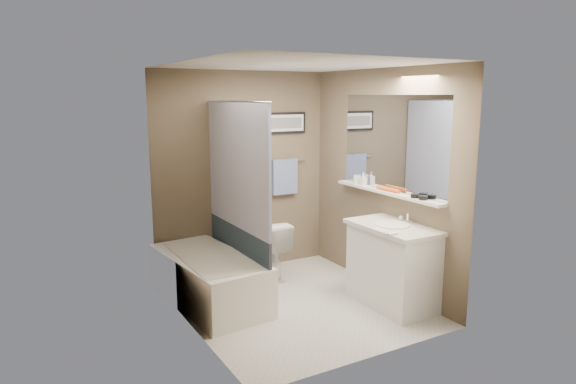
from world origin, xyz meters
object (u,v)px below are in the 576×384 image
vanity (392,267)px  glass_jar (357,179)px  toilet (266,249)px  hair_brush_back (385,188)px  candle_bowl_far (415,196)px  soap_bottle (363,179)px  bathtub (209,279)px  hair_brush_front (392,190)px  candle_bowl_near (423,198)px

vanity → glass_jar: (0.19, 0.86, 0.77)m
toilet → hair_brush_back: 1.57m
candle_bowl_far → soap_bottle: 0.83m
bathtub → soap_bottle: bearing=-13.1°
bathtub → soap_bottle: 2.03m
hair_brush_back → soap_bottle: (0.00, 0.37, 0.05)m
vanity → soap_bottle: 1.10m
hair_brush_front → soap_bottle: (0.00, 0.48, 0.05)m
toilet → soap_bottle: 1.40m
soap_bottle → candle_bowl_far: bearing=-90.0°
candle_bowl_near → hair_brush_front: bearing=90.0°
toilet → hair_brush_back: hair_brush_back is taller
bathtub → candle_bowl_near: candle_bowl_near is taller
vanity → hair_brush_front: 0.81m
candle_bowl_near → glass_jar: 1.06m
candle_bowl_far → hair_brush_back: bearing=90.0°
hair_brush_back → glass_jar: bearing=90.0°
candle_bowl_near → hair_brush_front: 0.46m
candle_bowl_near → soap_bottle: 0.94m
bathtub → glass_jar: bearing=-9.4°
vanity → glass_jar: 1.17m
hair_brush_front → glass_jar: bearing=90.0°
hair_brush_front → hair_brush_back: (0.00, 0.11, 0.00)m
candle_bowl_near → candle_bowl_far: 0.11m
bathtub → candle_bowl_near: 2.31m
toilet → candle_bowl_near: size_ratio=7.67×
toilet → candle_bowl_near: 1.98m
toilet → hair_brush_back: (0.93, -0.98, 0.79)m
glass_jar → candle_bowl_far: bearing=-90.0°
vanity → toilet: bearing=119.1°
bathtub → candle_bowl_far: candle_bowl_far is taller
candle_bowl_near → candle_bowl_far: (0.00, 0.11, 0.00)m
toilet → vanity: 1.55m
glass_jar → bathtub: bearing=176.3°
vanity → hair_brush_back: (0.19, 0.38, 0.74)m
vanity → candle_bowl_far: 0.76m
candle_bowl_far → hair_brush_back: hair_brush_back is taller
candle_bowl_near → hair_brush_back: hair_brush_back is taller
vanity → hair_brush_back: hair_brush_back is taller
bathtub → vanity: vanity is taller
candle_bowl_far → candle_bowl_near: bearing=-90.0°
toilet → hair_brush_front: bearing=131.2°
vanity → soap_bottle: soap_bottle is taller
hair_brush_front → soap_bottle: bearing=90.0°
bathtub → hair_brush_back: bearing=-24.4°
soap_bottle → hair_brush_back: bearing=-90.0°
toilet → glass_jar: bearing=152.7°
toilet → candle_bowl_far: (0.93, -1.44, 0.79)m
vanity → bathtub: bearing=148.9°
candle_bowl_near → soap_bottle: bearing=90.0°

